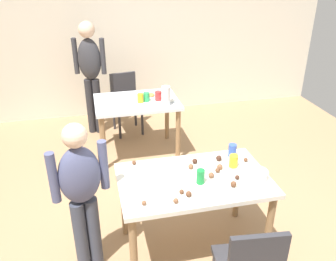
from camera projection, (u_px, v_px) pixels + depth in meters
ground_plane at (181, 239)px, 3.33m from camera, size 6.40×6.40×0.00m
wall_back at (130, 33)px, 5.55m from camera, size 6.40×0.10×2.60m
dining_table_near at (194, 188)px, 2.96m from camera, size 1.25×0.76×0.75m
dining_table_far at (137, 109)px, 4.53m from camera, size 1.05×0.75×0.75m
chair_far_table at (125, 99)px, 5.22m from camera, size 0.46×0.46×0.87m
person_girl_near at (81, 189)px, 2.70m from camera, size 0.45×0.27×1.35m
person_adult_far at (90, 68)px, 4.94m from camera, size 0.45×0.27×1.62m
mixing_bowl at (257, 175)px, 2.90m from camera, size 0.18×0.18×0.07m
soda_can at (201, 177)px, 2.83m from camera, size 0.07×0.07×0.12m
fork_near at (165, 163)px, 3.13m from camera, size 0.17×0.02×0.01m
cup_near_0 at (232, 150)px, 3.22m from camera, size 0.07×0.07×0.12m
cup_near_1 at (234, 161)px, 3.06m from camera, size 0.08×0.08×0.11m
cake_ball_0 at (176, 201)px, 2.62m from camera, size 0.04×0.04×0.04m
cake_ball_1 at (234, 184)px, 2.80m from camera, size 0.05×0.05×0.05m
cake_ball_2 at (191, 166)px, 3.04m from camera, size 0.05×0.05×0.05m
cake_ball_3 at (195, 161)px, 3.12m from camera, size 0.05×0.05×0.05m
cake_ball_4 at (220, 167)px, 3.03m from camera, size 0.05×0.05×0.05m
cake_ball_5 at (182, 192)px, 2.72m from camera, size 0.04×0.04×0.04m
cake_ball_6 at (144, 203)px, 2.60m from camera, size 0.04×0.04×0.04m
cake_ball_7 at (218, 170)px, 2.99m from camera, size 0.04×0.04×0.04m
cake_ball_8 at (189, 194)px, 2.69m from camera, size 0.05×0.05×0.05m
cake_ball_9 at (246, 160)px, 3.15m from camera, size 0.04×0.04×0.04m
cake_ball_10 at (219, 158)px, 3.16m from camera, size 0.05×0.05×0.05m
cake_ball_11 at (237, 177)px, 2.90m from camera, size 0.04×0.04×0.04m
cake_ball_12 at (211, 175)px, 2.92m from camera, size 0.05×0.05×0.05m
cake_ball_13 at (134, 163)px, 3.10m from camera, size 0.04×0.04×0.04m
pitcher_far at (166, 96)px, 4.28m from camera, size 0.11×0.11×0.24m
cup_far_0 at (140, 98)px, 4.40m from camera, size 0.07×0.07×0.12m
cup_far_1 at (147, 97)px, 4.44m from camera, size 0.08×0.08×0.11m
cup_far_2 at (158, 96)px, 4.46m from camera, size 0.08×0.08×0.12m
donut_far_0 at (150, 95)px, 4.62m from camera, size 0.11×0.11×0.03m
donut_far_1 at (170, 100)px, 4.46m from camera, size 0.13×0.13×0.04m
donut_far_2 at (152, 107)px, 4.26m from camera, size 0.11×0.11×0.03m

